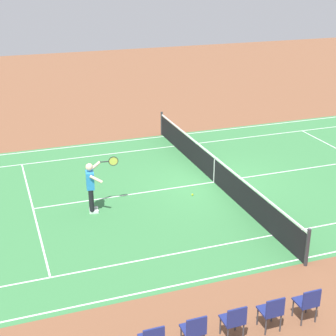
# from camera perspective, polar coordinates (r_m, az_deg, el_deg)

# --- Properties ---
(ground_plane) EXTENTS (60.00, 60.00, 0.00)m
(ground_plane) POSITION_cam_1_polar(r_m,az_deg,el_deg) (18.64, 5.13, -1.57)
(ground_plane) COLOR brown
(court_slab) EXTENTS (24.20, 11.40, 0.00)m
(court_slab) POSITION_cam_1_polar(r_m,az_deg,el_deg) (18.64, 5.13, -1.57)
(court_slab) COLOR #387A42
(court_slab) RESTS_ON ground_plane
(court_line_markings) EXTENTS (23.85, 11.05, 0.01)m
(court_line_markings) POSITION_cam_1_polar(r_m,az_deg,el_deg) (18.64, 5.13, -1.56)
(court_line_markings) COLOR white
(court_line_markings) RESTS_ON ground_plane
(tennis_net) EXTENTS (0.10, 11.70, 1.08)m
(tennis_net) POSITION_cam_1_polar(r_m,az_deg,el_deg) (18.45, 5.18, -0.17)
(tennis_net) COLOR #2D2D33
(tennis_net) RESTS_ON ground_plane
(tennis_player_near) EXTENTS (1.12, 0.77, 1.70)m
(tennis_player_near) POSITION_cam_1_polar(r_m,az_deg,el_deg) (16.24, -8.49, -1.86)
(tennis_player_near) COLOR black
(tennis_player_near) RESTS_ON ground_plane
(tennis_ball) EXTENTS (0.07, 0.07, 0.07)m
(tennis_ball) POSITION_cam_1_polar(r_m,az_deg,el_deg) (17.53, 2.73, -2.97)
(tennis_ball) COLOR #CCE01E
(tennis_ball) RESTS_ON ground_plane
(spectator_chair_0) EXTENTS (0.44, 0.44, 0.88)m
(spectator_chair_0) POSITION_cam_1_polar(r_m,az_deg,el_deg) (11.99, 15.26, -14.13)
(spectator_chair_0) COLOR #38383D
(spectator_chair_0) RESTS_ON ground_plane
(spectator_chair_1) EXTENTS (0.44, 0.44, 0.88)m
(spectator_chair_1) POSITION_cam_1_polar(r_m,az_deg,el_deg) (11.57, 11.46, -15.24)
(spectator_chair_1) COLOR #38383D
(spectator_chair_1) RESTS_ON ground_plane
(spectator_chair_2) EXTENTS (0.44, 0.44, 0.88)m
(spectator_chair_2) POSITION_cam_1_polar(r_m,az_deg,el_deg) (11.20, 7.34, -16.35)
(spectator_chair_2) COLOR #38383D
(spectator_chair_2) RESTS_ON ground_plane
(spectator_chair_3) EXTENTS (0.44, 0.44, 0.88)m
(spectator_chair_3) POSITION_cam_1_polar(r_m,az_deg,el_deg) (10.89, 2.93, -17.45)
(spectator_chair_3) COLOR #38383D
(spectator_chair_3) RESTS_ON ground_plane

